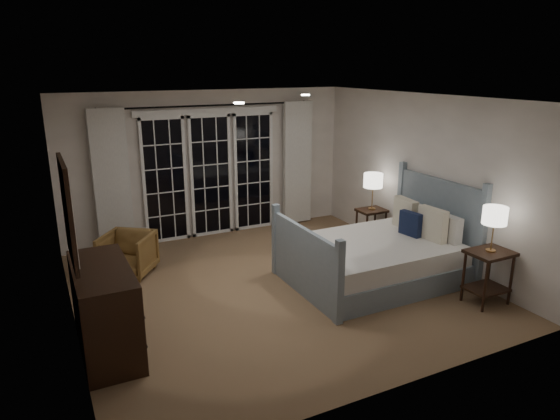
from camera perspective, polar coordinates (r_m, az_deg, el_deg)
name	(u,v)px	position (r m, az deg, el deg)	size (l,w,h in m)	color
floor	(273,286)	(6.85, -0.79, -8.72)	(5.00, 5.00, 0.00)	#886949
ceiling	(272,98)	(6.22, -0.89, 12.63)	(5.00, 5.00, 0.00)	white
wall_left	(63,224)	(5.84, -23.54, -1.48)	(0.02, 5.00, 2.50)	silver
wall_right	(422,179)	(7.81, 15.96, 3.48)	(0.02, 5.00, 2.50)	silver
wall_back	(210,164)	(8.69, -8.03, 5.20)	(5.00, 0.02, 2.50)	silver
wall_front	(399,264)	(4.42, 13.45, -6.04)	(5.00, 0.02, 2.50)	silver
french_doors	(211,174)	(8.68, -7.91, 4.12)	(2.50, 0.04, 2.20)	black
curtain_rod	(209,105)	(8.46, -8.08, 11.74)	(0.03, 0.03, 3.50)	black
curtain_left	(112,181)	(8.23, -18.68, 3.17)	(0.55, 0.10, 2.25)	silver
curtain_right	(297,163)	(9.25, 1.99, 5.38)	(0.55, 0.10, 2.25)	silver
downlight_a	(305,95)	(7.12, 2.93, 12.99)	(0.12, 0.12, 0.01)	white
downlight_b	(239,103)	(5.62, -4.72, 12.09)	(0.12, 0.12, 0.01)	white
bed	(378,256)	(7.09, 11.09, -5.23)	(2.28, 1.64, 1.33)	gray
nightstand_left	(488,269)	(6.75, 22.70, -6.22)	(0.53, 0.43, 0.69)	black
nightstand_right	(371,221)	(8.47, 10.37, -1.25)	(0.45, 0.36, 0.59)	black
lamp_left	(495,216)	(6.53, 23.35, -0.65)	(0.29, 0.29, 0.57)	#AC7E44
lamp_right	(373,181)	(8.29, 10.61, 3.30)	(0.31, 0.31, 0.61)	#AC7E44
armchair	(128,254)	(7.43, -17.00, -4.84)	(0.66, 0.68, 0.62)	brown
dresser	(105,310)	(5.54, -19.36, -10.69)	(0.56, 1.32, 0.93)	black
mirror	(68,212)	(5.15, -23.07, -0.20)	(0.05, 0.85, 1.00)	black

